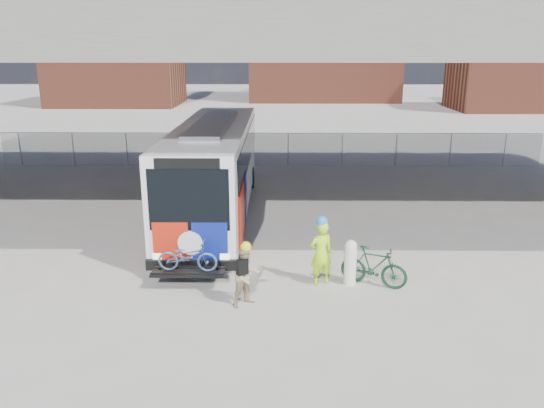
{
  "coord_description": "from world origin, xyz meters",
  "views": [
    {
      "loc": [
        0.45,
        -17.1,
        6.35
      ],
      "look_at": [
        0.26,
        -1.06,
        1.6
      ],
      "focal_mm": 35.0,
      "sensor_mm": 36.0,
      "label": 1
    }
  ],
  "objects_px": {
    "bike_parked": "(374,267)",
    "bollard": "(350,261)",
    "cyclist_hivis": "(321,252)",
    "cyclist_tan": "(246,275)",
    "bus": "(214,162)"
  },
  "relations": [
    {
      "from": "bike_parked",
      "to": "bollard",
      "type": "bearing_deg",
      "value": 105.63
    },
    {
      "from": "bollard",
      "to": "bike_parked",
      "type": "distance_m",
      "value": 0.66
    },
    {
      "from": "bollard",
      "to": "bike_parked",
      "type": "height_order",
      "value": "bollard"
    },
    {
      "from": "bus",
      "to": "bollard",
      "type": "xyz_separation_m",
      "value": [
        4.46,
        -6.33,
        -1.41
      ]
    },
    {
      "from": "bollard",
      "to": "cyclist_hivis",
      "type": "relative_size",
      "value": 0.65
    },
    {
      "from": "bus",
      "to": "bike_parked",
      "type": "distance_m",
      "value": 8.34
    },
    {
      "from": "bollard",
      "to": "cyclist_tan",
      "type": "xyz_separation_m",
      "value": [
        -2.8,
        -1.28,
        0.12
      ]
    },
    {
      "from": "bollard",
      "to": "cyclist_hivis",
      "type": "xyz_separation_m",
      "value": [
        -0.82,
        0.0,
        0.26
      ]
    },
    {
      "from": "cyclist_hivis",
      "to": "bike_parked",
      "type": "bearing_deg",
      "value": 154.82
    },
    {
      "from": "bus",
      "to": "cyclist_tan",
      "type": "xyz_separation_m",
      "value": [
        1.66,
        -7.61,
        -1.3
      ]
    },
    {
      "from": "cyclist_tan",
      "to": "bike_parked",
      "type": "distance_m",
      "value": 3.65
    },
    {
      "from": "bus",
      "to": "cyclist_tan",
      "type": "relative_size",
      "value": 7.48
    },
    {
      "from": "bollard",
      "to": "cyclist_tan",
      "type": "distance_m",
      "value": 3.08
    },
    {
      "from": "bus",
      "to": "cyclist_hivis",
      "type": "xyz_separation_m",
      "value": [
        3.64,
        -6.33,
        -1.15
      ]
    },
    {
      "from": "cyclist_hivis",
      "to": "bike_parked",
      "type": "distance_m",
      "value": 1.51
    }
  ]
}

